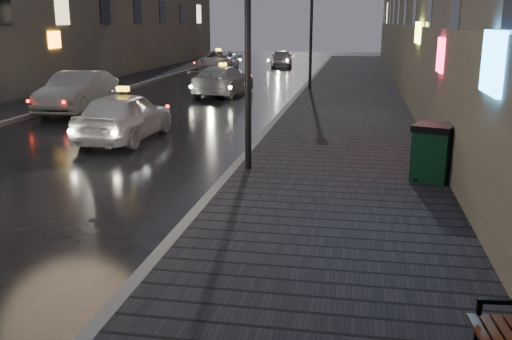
% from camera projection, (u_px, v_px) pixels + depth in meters
% --- Properties ---
extents(ground, '(120.00, 120.00, 0.00)m').
position_uv_depth(ground, '(25.00, 285.00, 7.52)').
color(ground, black).
rests_on(ground, ground).
extents(sidewalk, '(4.60, 58.00, 0.15)m').
position_uv_depth(sidewalk, '(351.00, 93.00, 26.83)').
color(sidewalk, black).
rests_on(sidewalk, ground).
extents(curb, '(0.20, 58.00, 0.15)m').
position_uv_depth(curb, '(301.00, 92.00, 27.24)').
color(curb, slate).
rests_on(curb, ground).
extents(sidewalk_far, '(2.40, 58.00, 0.15)m').
position_uv_depth(sidewalk_far, '(101.00, 88.00, 28.98)').
color(sidewalk_far, black).
rests_on(sidewalk_far, ground).
extents(curb_far, '(0.20, 58.00, 0.15)m').
position_uv_depth(curb_far, '(125.00, 89.00, 28.76)').
color(curb_far, slate).
rests_on(curb_far, ground).
extents(lamp_near, '(0.36, 0.36, 5.28)m').
position_uv_depth(lamp_near, '(248.00, 16.00, 12.03)').
color(lamp_near, black).
rests_on(lamp_near, sidewalk).
extents(lamp_far, '(0.36, 0.36, 5.28)m').
position_uv_depth(lamp_far, '(311.00, 19.00, 27.27)').
color(lamp_far, black).
rests_on(lamp_far, sidewalk).
extents(trash_bin, '(0.99, 0.99, 1.18)m').
position_uv_depth(trash_bin, '(432.00, 152.00, 11.79)').
color(trash_bin, '#0D311B').
rests_on(trash_bin, sidewalk).
extents(taxi_near, '(1.74, 4.20, 1.42)m').
position_uv_depth(taxi_near, '(124.00, 116.00, 16.53)').
color(taxi_near, white).
rests_on(taxi_near, ground).
extents(car_left_mid, '(1.86, 4.68, 1.51)m').
position_uv_depth(car_left_mid, '(78.00, 92.00, 21.76)').
color(car_left_mid, gray).
rests_on(car_left_mid, ground).
extents(taxi_mid, '(2.42, 4.84, 1.35)m').
position_uv_depth(taxi_mid, '(223.00, 80.00, 26.81)').
color(taxi_mid, silver).
rests_on(taxi_mid, ground).
extents(taxi_far, '(2.64, 5.16, 1.39)m').
position_uv_depth(taxi_far, '(219.00, 61.00, 39.95)').
color(taxi_far, white).
rests_on(taxi_far, ground).
extents(car_far, '(2.06, 4.08, 1.33)m').
position_uv_depth(car_far, '(282.00, 58.00, 43.22)').
color(car_far, gray).
rests_on(car_far, ground).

